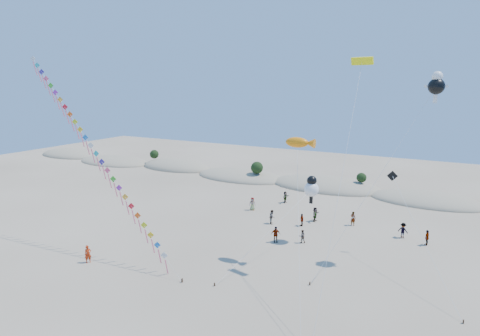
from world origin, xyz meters
The scene contains 10 objects.
ground centered at (0.00, 0.00, 0.00)m, with size 160.00×160.00×0.00m, color gray.
dune_ridge centered at (1.06, 45.14, 0.11)m, with size 145.30×11.49×5.57m.
kite_train centered at (-14.34, 8.79, 10.83)m, with size 24.61×4.89×20.77m.
fish_kite centered at (5.85, 15.81, 11.76)m, with size 6.57×13.28×12.30m.
cartoon_kite_low centered at (5.52, 20.81, 6.20)m, with size 4.84×14.58×7.51m.
cartoon_kite_high centered at (16.78, 21.27, 17.16)m, with size 9.04×10.89×18.39m.
parafoil_kite centered at (11.08, 15.91, 18.57)m, with size 2.03×15.58×19.54m.
dark_kite centered at (15.30, 19.42, 6.07)m, with size 7.65×11.43×8.63m.
flyer_foreground centered at (-11.86, 5.20, 0.89)m, with size 0.65×0.42×1.77m, color #AB2A0D.
beachgoers centered at (4.25, 26.42, 0.87)m, with size 23.12×15.87×1.84m.
Camera 1 is at (18.66, -20.04, 17.26)m, focal length 30.00 mm.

